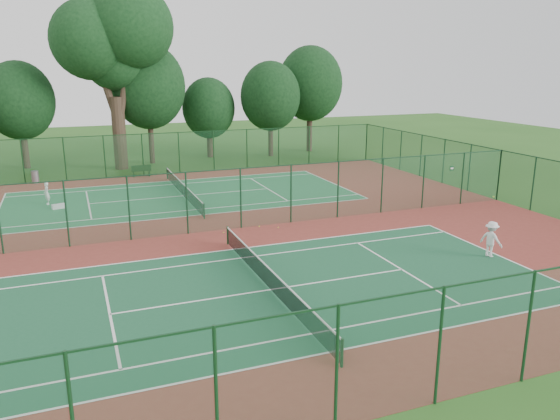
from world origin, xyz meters
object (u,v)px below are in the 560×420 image
object	(u,v)px
bench	(141,171)
player_far	(47,193)
kit_bag	(59,206)
big_tree	(113,39)
player_near	(491,239)
trash_bin	(35,177)

from	to	relation	value
bench	player_far	bearing A→B (deg)	-131.20
kit_bag	big_tree	distance (m)	18.11
bench	player_near	bearing A→B (deg)	-60.40
big_tree	trash_bin	bearing A→B (deg)	-149.47
player_near	bench	xyz separation A→B (m)	(-13.22, 26.20, -0.38)
player_near	big_tree	bearing A→B (deg)	6.52
player_far	big_tree	distance (m)	16.91
kit_bag	bench	bearing A→B (deg)	36.63
player_near	player_far	distance (m)	27.72
kit_bag	big_tree	xyz separation A→B (m)	(5.35, 13.34, 11.01)
player_far	bench	world-z (taller)	player_far
player_near	player_far	world-z (taller)	player_near
big_tree	bench	bearing A→B (deg)	-76.76
trash_bin	player_near	bearing A→B (deg)	-51.17
big_tree	player_near	bearing A→B (deg)	-65.07
player_far	bench	xyz separation A→B (m)	(7.10, 7.35, -0.25)
kit_bag	big_tree	world-z (taller)	big_tree
trash_bin	bench	xyz separation A→B (m)	(8.16, -0.35, 0.02)
bench	big_tree	bearing A→B (deg)	106.07
player_near	trash_bin	bearing A→B (deg)	20.42
player_near	trash_bin	world-z (taller)	player_near
trash_bin	kit_bag	xyz separation A→B (m)	(1.74, -9.16, -0.34)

